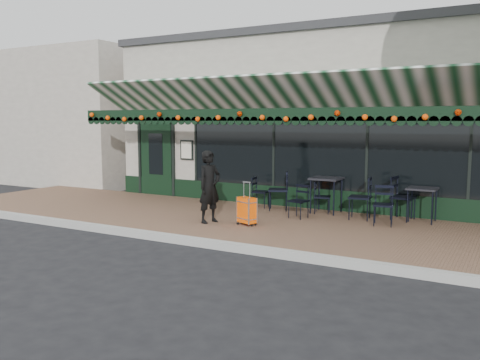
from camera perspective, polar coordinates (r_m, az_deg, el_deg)
The scene contains 16 objects.
ground at distance 9.32m, azimuth -1.21°, elevation -7.78°, with size 80.00×80.00×0.00m, color black.
sidewalk at distance 11.03m, azimuth 4.07°, elevation -5.11°, with size 18.00×4.00×0.15m, color brown.
curb at distance 9.24m, azimuth -1.46°, elevation -7.44°, with size 18.00×0.16×0.15m, color #9E9E99.
restaurant_building at distance 16.27m, azimuth 12.95°, elevation 6.35°, with size 12.00×9.60×4.50m.
neighbor_building_left at distance 23.62m, azimuth -19.02°, elevation 6.54°, with size 12.00×8.00×4.80m, color #B7AFA1.
woman at distance 10.84m, azimuth -3.45°, elevation -0.76°, with size 0.56×0.37×1.54m, color black.
suitcase at distance 10.63m, azimuth 0.76°, elevation -3.46°, with size 0.45×0.35×0.91m.
cafe_table_a at distance 11.58m, azimuth 19.78°, elevation -1.18°, with size 0.60×0.60×0.75m.
cafe_table_b at distance 12.15m, azimuth 9.69°, elevation -0.12°, with size 0.68×0.68×0.84m.
chair_a_left at distance 11.53m, azimuth 13.31°, elevation -1.95°, with size 0.48×0.48×0.96m, color black, non-canonical shape.
chair_a_right at distance 11.74m, azimuth 17.84°, elevation -1.92°, with size 0.48×0.48×0.97m, color black, non-canonical shape.
chair_a_front at distance 10.99m, azimuth 15.81°, elevation -2.76°, with size 0.42×0.42×0.84m, color black, non-canonical shape.
chair_b_left at distance 12.40m, azimuth 4.33°, elevation -1.16°, with size 0.49×0.49×0.97m, color black, non-canonical shape.
chair_b_right at distance 12.09m, azimuth 9.22°, elevation -1.92°, with size 0.38×0.38×0.76m, color black, non-canonical shape.
chair_b_front at distance 11.43m, azimuth 6.59°, elevation -2.40°, with size 0.38×0.38×0.76m, color black, non-canonical shape.
chair_solo at distance 12.77m, azimuth 2.32°, elevation -1.36°, with size 0.39×0.39×0.77m, color black, non-canonical shape.
Camera 1 is at (4.57, -7.78, 2.34)m, focal length 38.00 mm.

